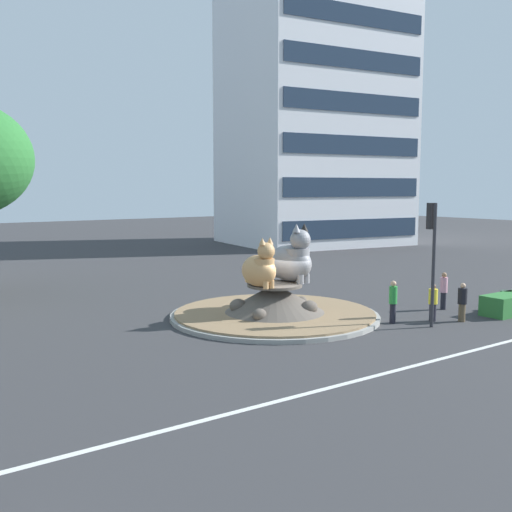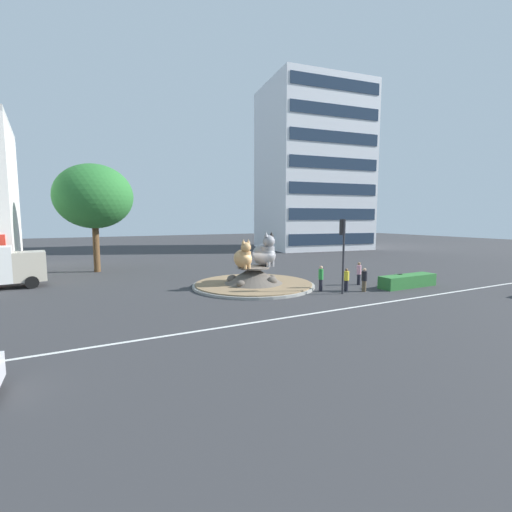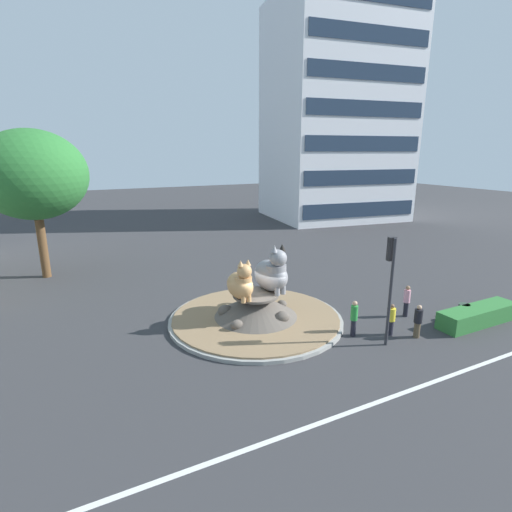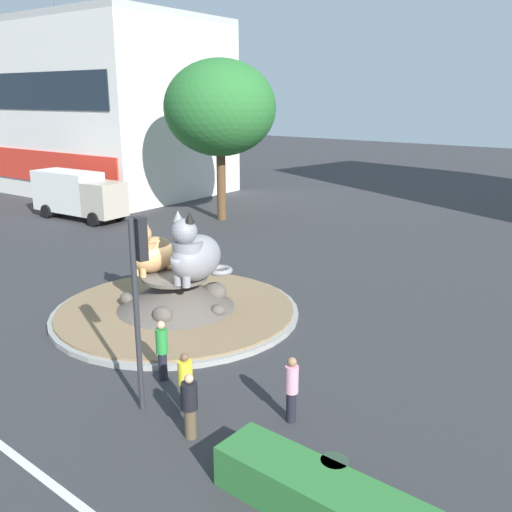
# 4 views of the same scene
# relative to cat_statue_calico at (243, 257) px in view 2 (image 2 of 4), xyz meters

# --- Properties ---
(ground_plane) EXTENTS (160.00, 160.00, 0.00)m
(ground_plane) POSITION_rel_cat_statue_calico_xyz_m (0.95, 0.26, -2.26)
(ground_plane) COLOR #333335
(lane_centreline) EXTENTS (112.00, 0.20, 0.01)m
(lane_centreline) POSITION_rel_cat_statue_calico_xyz_m (0.95, -7.89, -2.26)
(lane_centreline) COLOR silver
(lane_centreline) RESTS_ON ground
(roundabout_island) EXTENTS (9.04, 9.04, 1.49)m
(roundabout_island) POSITION_rel_cat_statue_calico_xyz_m (0.96, 0.27, -1.72)
(roundabout_island) COLOR gray
(roundabout_island) RESTS_ON ground
(cat_statue_calico) EXTENTS (1.28, 2.09, 2.10)m
(cat_statue_calico) POSITION_rel_cat_statue_calico_xyz_m (0.00, 0.00, 0.00)
(cat_statue_calico) COLOR tan
(cat_statue_calico) RESTS_ON roundabout_island
(cat_statue_grey) EXTENTS (1.72, 2.66, 2.59)m
(cat_statue_grey) POSITION_rel_cat_statue_calico_xyz_m (1.94, 0.30, 0.18)
(cat_statue_grey) COLOR gray
(cat_statue_grey) RESTS_ON roundabout_island
(traffic_light_mast) EXTENTS (0.36, 0.45, 5.01)m
(traffic_light_mast) POSITION_rel_cat_statue_calico_xyz_m (5.12, -4.68, 1.24)
(traffic_light_mast) COLOR #2D2D33
(traffic_light_mast) RESTS_ON ground
(office_tower) EXTENTS (17.48, 15.70, 26.34)m
(office_tower) POSITION_rel_cat_statue_calico_xyz_m (25.08, 25.99, 10.91)
(office_tower) COLOR silver
(office_tower) RESTS_ON ground
(clipped_hedge_strip) EXTENTS (4.84, 1.20, 0.90)m
(clipped_hedge_strip) POSITION_rel_cat_statue_calico_xyz_m (10.98, -5.17, -1.81)
(clipped_hedge_strip) COLOR #2D7033
(clipped_hedge_strip) RESTS_ON ground
(broadleaf_tree_behind_island) EXTENTS (6.99, 6.99, 10.05)m
(broadleaf_tree_behind_island) POSITION_rel_cat_statue_calico_xyz_m (-8.95, 13.53, 4.80)
(broadleaf_tree_behind_island) COLOR brown
(broadleaf_tree_behind_island) RESTS_ON ground
(pedestrian_green_shirt) EXTENTS (0.33, 0.33, 1.79)m
(pedestrian_green_shirt) POSITION_rel_cat_statue_calico_xyz_m (4.35, -3.40, -1.30)
(pedestrian_green_shirt) COLOR black
(pedestrian_green_shirt) RESTS_ON ground
(pedestrian_yellow_shirt) EXTENTS (0.38, 0.38, 1.59)m
(pedestrian_yellow_shirt) POSITION_rel_cat_statue_calico_xyz_m (6.02, -4.11, -1.43)
(pedestrian_yellow_shirt) COLOR black
(pedestrian_yellow_shirt) RESTS_ON ground
(pedestrian_pink_shirt) EXTENTS (0.33, 0.33, 1.73)m
(pedestrian_pink_shirt) POSITION_rel_cat_statue_calico_xyz_m (8.41, -2.83, -1.34)
(pedestrian_pink_shirt) COLOR black
(pedestrian_pink_shirt) RESTS_ON ground
(pedestrian_black_shirt) EXTENTS (0.38, 0.38, 1.64)m
(pedestrian_black_shirt) POSITION_rel_cat_statue_calico_xyz_m (6.97, -4.88, -1.40)
(pedestrian_black_shirt) COLOR brown
(pedestrian_black_shirt) RESTS_ON ground
(litter_bin) EXTENTS (0.56, 0.56, 0.90)m
(litter_bin) POSITION_rel_cat_statue_calico_xyz_m (10.70, -4.57, -1.81)
(litter_bin) COLOR #2D4233
(litter_bin) RESTS_ON ground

